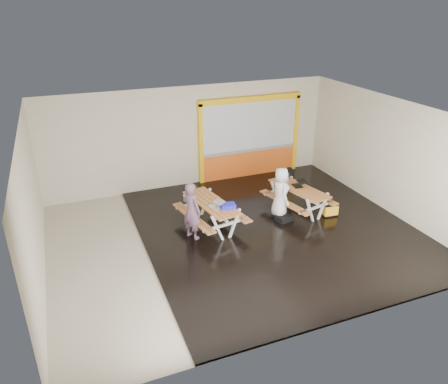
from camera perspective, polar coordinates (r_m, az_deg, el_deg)
name	(u,v)px	position (r m, az deg, el deg)	size (l,w,h in m)	color
room	(237,179)	(11.25, 1.69, 1.70)	(10.02, 8.02, 3.52)	beige
deck	(275,228)	(12.51, 6.88, -4.78)	(7.50, 7.98, 0.05)	black
kiosk	(250,139)	(15.57, 3.45, 7.06)	(3.88, 0.16, 3.00)	orange
picnic_table_left	(211,208)	(12.17, -1.74, -2.18)	(1.78, 2.33, 0.85)	#B16D37
picnic_table_right	(299,193)	(13.30, 9.93, -0.20)	(1.82, 2.32, 0.82)	#B16D37
person_left	(192,211)	(11.54, -4.35, -2.51)	(0.60, 0.39, 1.64)	#684960
person_right	(281,192)	(12.74, 7.56, -0.04)	(0.75, 0.49, 1.53)	white
laptop_left	(216,205)	(11.78, -1.05, -1.77)	(0.46, 0.43, 0.16)	silver
laptop_right	(299,184)	(13.34, 9.97, 1.03)	(0.43, 0.39, 0.17)	black
blue_pouch	(228,206)	(11.73, 0.53, -1.86)	(0.40, 0.28, 0.12)	#1D21D5
toolbox	(283,177)	(13.66, 7.90, 1.96)	(0.48, 0.40, 0.25)	black
backpack	(289,176)	(14.28, 8.66, 2.17)	(0.34, 0.25, 0.52)	black
dark_case	(284,218)	(12.84, 8.00, -3.46)	(0.46, 0.34, 0.17)	black
fluke_bag	(330,210)	(13.37, 13.96, -2.30)	(0.49, 0.34, 0.40)	black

